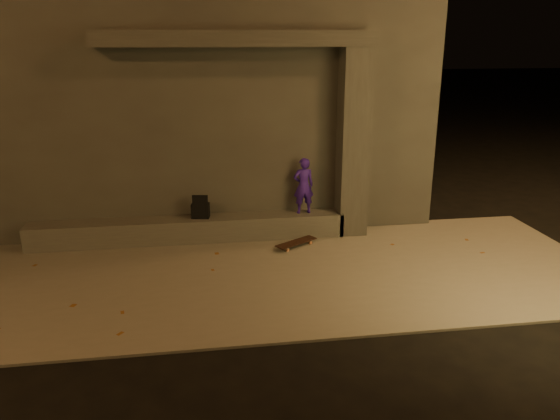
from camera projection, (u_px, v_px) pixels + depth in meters
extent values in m
plane|color=black|center=(302.00, 335.00, 7.29)|extent=(120.00, 120.00, 0.00)
cube|color=slate|center=(280.00, 273.00, 9.17)|extent=(11.00, 4.40, 0.04)
cube|color=#3B3836|center=(207.00, 92.00, 12.48)|extent=(9.00, 5.00, 5.20)
cube|color=#4D4A46|center=(189.00, 229.00, 10.53)|extent=(6.00, 0.55, 0.45)
cube|color=#3B3836|center=(353.00, 144.00, 10.51)|extent=(0.55, 0.55, 3.60)
cube|color=#3B3836|center=(236.00, 38.00, 9.65)|extent=(5.00, 0.70, 0.28)
imported|color=#341798|center=(304.00, 186.00, 10.61)|extent=(0.42, 0.29, 1.10)
cube|color=black|center=(201.00, 211.00, 10.45)|extent=(0.37, 0.27, 0.28)
cube|color=black|center=(200.00, 199.00, 10.38)|extent=(0.30, 0.09, 0.20)
cube|color=black|center=(296.00, 242.00, 10.24)|extent=(0.86, 0.65, 0.02)
cylinder|color=#AC6744|center=(304.00, 240.00, 10.50)|extent=(0.07, 0.06, 0.06)
cylinder|color=#AC6744|center=(310.00, 243.00, 10.38)|extent=(0.07, 0.06, 0.06)
cylinder|color=#AC6744|center=(282.00, 247.00, 10.13)|extent=(0.07, 0.06, 0.06)
cylinder|color=#AC6744|center=(288.00, 250.00, 10.01)|extent=(0.07, 0.06, 0.06)
cube|color=#99999E|center=(307.00, 240.00, 10.43)|extent=(0.14, 0.18, 0.02)
cube|color=#99999E|center=(285.00, 247.00, 10.06)|extent=(0.14, 0.18, 0.02)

